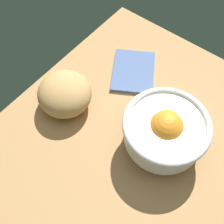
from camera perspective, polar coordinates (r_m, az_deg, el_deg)
The scene contains 4 objects.
ground_plane at distance 73.44cm, azimuth 3.55°, elevation -6.26°, with size 78.03×64.13×3.00cm, color #AD7E4E.
fruit_bowl at distance 66.85cm, azimuth 10.59°, elevation -3.52°, with size 20.23×20.23×11.81cm.
bread_loaf at distance 74.78cm, azimuth -9.45°, elevation 3.63°, with size 14.25×14.00×8.85cm, color tan.
napkin_folded at distance 83.53cm, azimuth 4.30°, elevation 8.13°, with size 15.17×11.81×1.01cm, color #51689A.
Camera 1 is at (-26.93, -15.47, 65.05)cm, focal length 45.71 mm.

